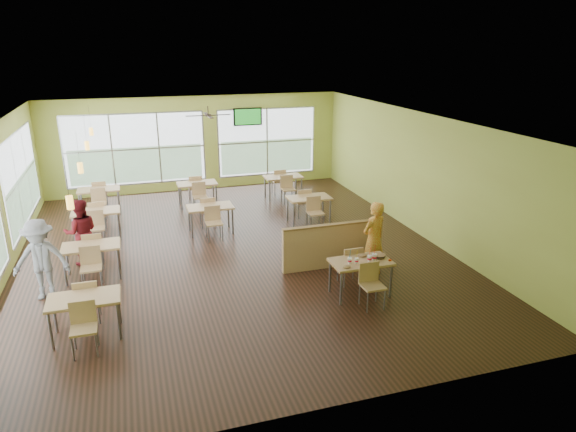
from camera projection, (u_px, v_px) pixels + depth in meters
The scene contains 20 objects.
room at pixel (231, 189), 12.11m from camera, with size 12.00×12.04×3.20m.
window_bays at pixel (115, 172), 14.18m from camera, with size 9.24×10.24×2.38m.
main_table at pixel (361, 266), 10.28m from camera, with size 1.22×1.52×0.87m.
half_wall_divider at pixel (333, 245), 11.62m from camera, with size 2.40×0.14×1.04m.
dining_tables at pixel (181, 211), 13.67m from camera, with size 6.92×8.72×0.87m.
pendant_lights at pixel (84, 156), 11.54m from camera, with size 0.11×7.31×0.86m.
ceiling_fan at pixel (208, 115), 14.39m from camera, with size 1.25×1.25×0.29m.
tv_backwall at pixel (248, 117), 17.67m from camera, with size 1.00×0.07×0.60m.
man_plaid at pixel (374, 239), 11.09m from camera, with size 0.62×0.41×1.69m, color #DA5B18.
patron_maroon at pixel (81, 232), 11.69m from camera, with size 0.76×0.59×1.55m, color #5D1116.
patron_grey at pixel (41, 260), 10.09m from camera, with size 1.08×0.62×1.66m, color slate.
cup_blue at pixel (350, 260), 10.09m from camera, with size 0.09×0.09×0.33m.
cup_yellow at pixel (357, 261), 10.09m from camera, with size 0.08×0.08×0.30m.
cup_red_near at pixel (370, 258), 10.17m from camera, with size 0.10×0.10×0.35m.
cup_red_far at pixel (374, 257), 10.22m from camera, with size 0.10×0.10×0.38m.
food_basket at pixel (379, 256), 10.39m from camera, with size 0.27×0.27×0.06m.
ketchup_cup at pixel (390, 260), 10.23m from camera, with size 0.06×0.06×0.03m, color #A82401.
wrapper_left at pixel (347, 267), 9.92m from camera, with size 0.16×0.14×0.04m, color olive.
wrapper_mid at pixel (362, 255), 10.45m from camera, with size 0.18×0.16×0.05m, color olive.
wrapper_right at pixel (374, 263), 10.11m from camera, with size 0.13×0.11×0.03m, color olive.
Camera 1 is at (-2.21, -11.54, 4.89)m, focal length 32.00 mm.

